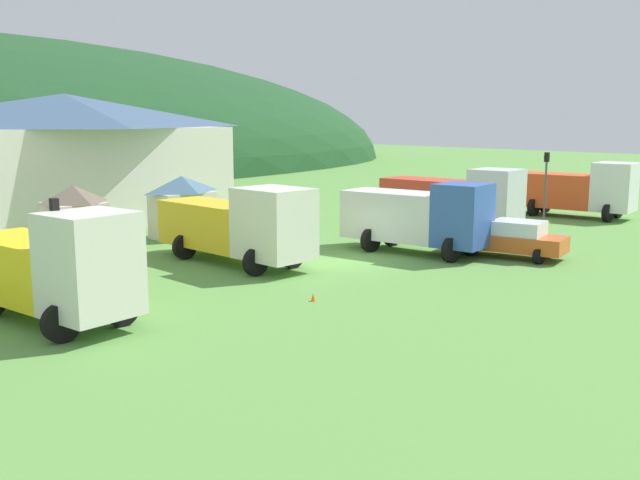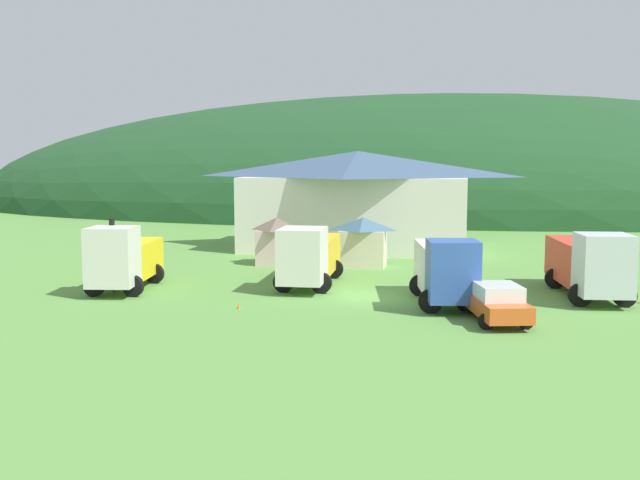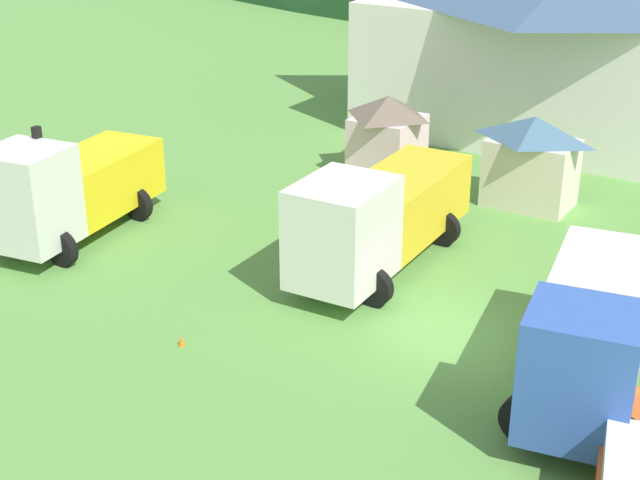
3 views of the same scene
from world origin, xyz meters
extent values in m
plane|color=#5B9342|center=(0.00, 0.00, 0.00)|extent=(200.00, 200.00, 0.00)
ellipsoid|color=#1E4723|center=(0.00, 65.02, 0.00)|extent=(132.68, 60.00, 30.83)
cube|color=white|center=(-3.34, 19.49, 2.77)|extent=(16.50, 10.13, 5.55)
pyramid|color=#3D5675|center=(-3.34, 19.49, 6.52)|extent=(17.82, 10.94, 1.94)
cube|color=beige|center=(-1.64, 10.06, 1.18)|extent=(2.90, 2.03, 2.37)
pyramid|color=#42667F|center=(-1.64, 10.06, 2.78)|extent=(3.13, 2.20, 0.83)
cube|color=beige|center=(-7.35, 10.20, 1.14)|extent=(2.28, 2.42, 2.28)
pyramid|color=#6B5B4C|center=(-7.35, 10.20, 2.68)|extent=(2.47, 2.61, 0.80)
cube|color=silver|center=(-12.67, -2.34, 2.04)|extent=(2.59, 2.53, 2.98)
cube|color=black|center=(-12.66, -2.45, 2.70)|extent=(1.48, 1.94, 0.95)
cube|color=yellow|center=(-13.16, 0.95, 1.50)|extent=(2.91, 4.72, 1.89)
cylinder|color=black|center=(-11.69, -2.20, 0.55)|extent=(1.10, 0.30, 1.10)
cylinder|color=black|center=(-13.66, -2.49, 0.55)|extent=(1.10, 0.30, 1.10)
cylinder|color=black|center=(-12.27, 1.75, 0.55)|extent=(1.10, 0.30, 1.10)
cylinder|color=black|center=(-14.24, 1.46, 0.55)|extent=(1.10, 0.30, 1.10)
cube|color=silver|center=(-3.51, 0.48, 1.97)|extent=(2.38, 2.93, 2.84)
cube|color=black|center=(-3.50, 0.34, 2.59)|extent=(1.31, 2.32, 0.91)
cube|color=gold|center=(-3.65, 4.48, 1.52)|extent=(2.47, 5.24, 1.93)
cylinder|color=black|center=(-2.52, 0.51, 0.55)|extent=(1.10, 0.30, 1.10)
cylinder|color=black|center=(-4.50, 0.44, 0.55)|extent=(1.10, 0.30, 1.10)
cylinder|color=black|center=(-2.69, 5.29, 0.55)|extent=(1.10, 0.30, 1.10)
cylinder|color=black|center=(-4.67, 5.22, 0.55)|extent=(1.10, 0.30, 1.10)
cube|color=#3356AD|center=(4.19, -3.11, 1.93)|extent=(2.54, 2.42, 2.77)
cube|color=black|center=(4.21, -3.21, 2.54)|extent=(1.46, 1.84, 0.89)
cube|color=silver|center=(3.61, 0.24, 1.65)|extent=(2.99, 5.04, 2.21)
cylinder|color=black|center=(5.14, -2.95, 0.55)|extent=(1.10, 0.30, 1.10)
cylinder|color=black|center=(3.24, -3.28, 0.55)|extent=(1.10, 0.30, 1.10)
cylinder|color=black|center=(4.44, 1.10, 0.55)|extent=(1.10, 0.30, 1.10)
cylinder|color=black|center=(2.54, 0.78, 0.55)|extent=(1.10, 0.30, 1.10)
cube|color=silver|center=(11.12, -0.33, 2.00)|extent=(2.60, 2.59, 2.90)
cube|color=black|center=(11.13, -0.45, 2.64)|extent=(1.47, 2.00, 0.93)
cube|color=red|center=(10.66, 3.59, 1.62)|extent=(2.97, 5.80, 2.15)
cylinder|color=black|center=(12.14, -0.22, 0.55)|extent=(1.10, 0.30, 1.10)
cylinder|color=black|center=(10.11, -0.45, 0.55)|extent=(1.10, 0.30, 1.10)
cylinder|color=black|center=(11.58, 4.54, 0.55)|extent=(1.10, 0.30, 1.10)
cylinder|color=black|center=(9.55, 4.30, 0.55)|extent=(1.10, 0.30, 1.10)
cube|color=#DA5921|center=(5.97, -4.09, 0.69)|extent=(3.11, 5.66, 0.70)
cube|color=silver|center=(6.12, -4.71, 1.35)|extent=(2.19, 2.50, 0.62)
cylinder|color=black|center=(7.20, -5.66, 0.34)|extent=(0.68, 0.24, 0.68)
cylinder|color=black|center=(5.62, -6.06, 0.34)|extent=(0.68, 0.24, 0.68)
cylinder|color=black|center=(6.31, -2.12, 0.34)|extent=(0.68, 0.24, 0.68)
cylinder|color=black|center=(4.74, -2.51, 0.34)|extent=(0.68, 0.24, 0.68)
cylinder|color=#4C4C51|center=(-13.16, -1.34, 1.67)|extent=(0.12, 0.12, 3.33)
cube|color=black|center=(-13.16, -1.34, 3.61)|extent=(0.20, 0.24, 0.55)
sphere|color=red|center=(-13.16, -1.21, 3.61)|extent=(0.14, 0.14, 0.14)
cone|color=orange|center=(-5.56, -4.01, 0.00)|extent=(0.36, 0.36, 0.53)
camera|label=1|loc=(-21.60, -21.24, 6.17)|focal=40.19mm
camera|label=2|loc=(4.50, -36.11, 7.01)|focal=41.05mm
camera|label=3|loc=(8.28, -19.41, 11.80)|focal=51.86mm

